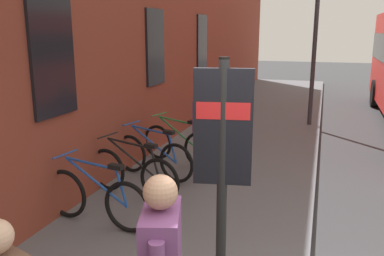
% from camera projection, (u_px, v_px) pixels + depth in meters
% --- Properties ---
extents(ground, '(60.00, 60.00, 0.00)m').
position_uv_depth(ground, '(368.00, 168.00, 8.36)').
color(ground, '#38383A').
extents(sidewalk_pavement, '(24.00, 3.50, 0.12)m').
position_uv_depth(sidewalk_pavement, '(252.00, 132.00, 11.02)').
color(sidewalk_pavement, slate).
rests_on(sidewalk_pavement, ground).
extents(station_facade, '(22.00, 0.65, 7.09)m').
position_uv_depth(station_facade, '(191.00, 2.00, 11.73)').
color(station_facade, brown).
rests_on(station_facade, ground).
extents(bicycle_end_of_row, '(0.48, 1.76, 0.97)m').
position_uv_depth(bicycle_end_of_row, '(96.00, 198.00, 5.56)').
color(bicycle_end_of_row, black).
rests_on(bicycle_end_of_row, sidewalk_pavement).
extents(bicycle_beside_lamp, '(0.53, 1.75, 0.97)m').
position_uv_depth(bicycle_beside_lamp, '(133.00, 173.00, 6.54)').
color(bicycle_beside_lamp, black).
rests_on(bicycle_beside_lamp, sidewalk_pavement).
extents(bicycle_nearest_sign, '(0.61, 1.73, 0.97)m').
position_uv_depth(bicycle_nearest_sign, '(153.00, 157.00, 7.40)').
color(bicycle_nearest_sign, black).
rests_on(bicycle_nearest_sign, sidewalk_pavement).
extents(bicycle_mid_rack, '(0.66, 1.71, 0.97)m').
position_uv_depth(bicycle_mid_rack, '(178.00, 145.00, 8.17)').
color(bicycle_mid_rack, black).
rests_on(bicycle_mid_rack, sidewalk_pavement).
extents(transit_info_sign, '(0.18, 0.56, 2.40)m').
position_uv_depth(transit_info_sign, '(223.00, 143.00, 3.81)').
color(transit_info_sign, black).
rests_on(transit_info_sign, sidewalk_pavement).
extents(pedestrian_by_facade, '(0.46, 0.50, 1.59)m').
position_uv_depth(pedestrian_by_facade, '(205.00, 124.00, 7.36)').
color(pedestrian_by_facade, '#723F72').
rests_on(pedestrian_by_facade, sidewalk_pavement).
extents(street_lamp, '(0.28, 0.28, 5.28)m').
position_uv_depth(street_lamp, '(317.00, 12.00, 10.96)').
color(street_lamp, '#333338').
rests_on(street_lamp, sidewalk_pavement).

